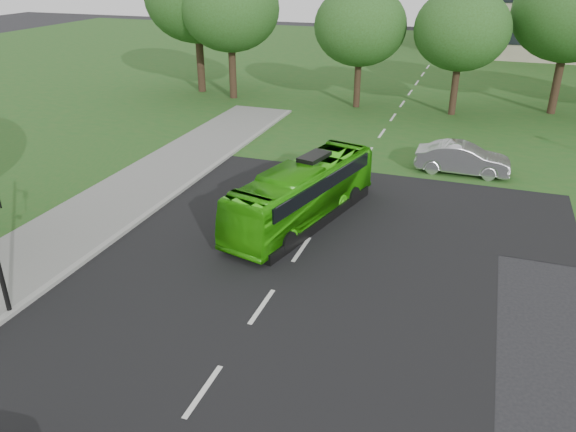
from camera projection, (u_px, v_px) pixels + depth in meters
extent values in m
plane|color=black|center=(236.00, 345.00, 15.95)|extent=(160.00, 160.00, 0.00)
cube|color=black|center=(375.00, 143.00, 33.04)|extent=(14.00, 120.00, 0.01)
cube|color=black|center=(351.00, 177.00, 27.91)|extent=(80.00, 12.00, 0.01)
cube|color=silver|center=(356.00, 170.00, 28.76)|extent=(0.15, 90.00, 0.01)
cube|color=#1F551C|center=(427.00, 69.00, 54.40)|extent=(120.00, 60.00, 0.01)
cylinder|color=black|center=(233.00, 74.00, 42.62)|extent=(0.55, 0.55, 3.63)
ellipsoid|color=#294B19|center=(230.00, 8.00, 40.63)|extent=(7.21, 7.21, 6.13)
cylinder|color=black|center=(357.00, 86.00, 40.15)|extent=(0.46, 0.46, 3.08)
ellipsoid|color=#294B19|center=(360.00, 26.00, 38.43)|extent=(6.34, 6.34, 5.39)
cylinder|color=black|center=(454.00, 92.00, 38.24)|extent=(0.47, 0.47, 3.14)
ellipsoid|color=#294B19|center=(462.00, 30.00, 36.52)|extent=(6.23, 6.23, 5.30)
cylinder|color=black|center=(556.00, 87.00, 38.37)|extent=(0.55, 0.55, 3.68)
ellipsoid|color=#294B19|center=(571.00, 13.00, 36.34)|extent=(7.40, 7.40, 6.29)
cylinder|color=black|center=(201.00, 66.00, 44.60)|extent=(0.60, 0.60, 3.98)
imported|color=#30AA0D|center=(303.00, 193.00, 22.93)|extent=(4.10, 9.01, 2.44)
imported|color=silver|center=(463.00, 159.00, 28.17)|extent=(4.61, 1.62, 1.52)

